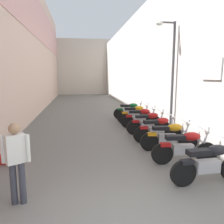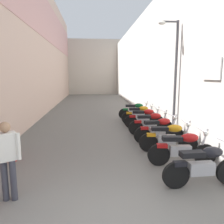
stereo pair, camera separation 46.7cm
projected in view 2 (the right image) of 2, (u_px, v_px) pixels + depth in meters
ground_plane at (95, 114)px, 14.06m from camera, size 41.88×41.88×0.00m
building_left at (45, 48)px, 15.00m from camera, size 0.45×25.88×8.44m
building_right at (141, 64)px, 15.80m from camera, size 0.45×25.88×6.41m
building_far_end at (93, 67)px, 29.15m from camera, size 9.26×2.00×6.97m
motorcycle_nearest at (204, 165)px, 4.81m from camera, size 1.85×0.58×1.04m
motorcycle_second at (183, 148)px, 5.94m from camera, size 1.85×0.58×1.04m
motorcycle_third at (169, 137)px, 7.00m from camera, size 1.84×0.58×1.04m
motorcycle_fourth at (159, 129)px, 8.00m from camera, size 1.85×0.58×1.04m
motorcycle_fifth at (151, 123)px, 9.07m from camera, size 1.85×0.58×1.04m
motorcycle_sixth at (145, 118)px, 10.17m from camera, size 1.84×0.58×1.04m
motorcycle_seventh at (140, 114)px, 11.14m from camera, size 1.85×0.58×1.04m
motorcycle_eighth at (135, 110)px, 12.27m from camera, size 1.84×0.58×1.04m
pedestrian_by_doorway at (7, 155)px, 4.20m from camera, size 0.52×0.34×1.57m
plastic_crate at (10, 155)px, 6.38m from camera, size 0.44×0.32×0.28m
street_lamp at (173, 71)px, 8.40m from camera, size 0.79×0.18×4.42m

